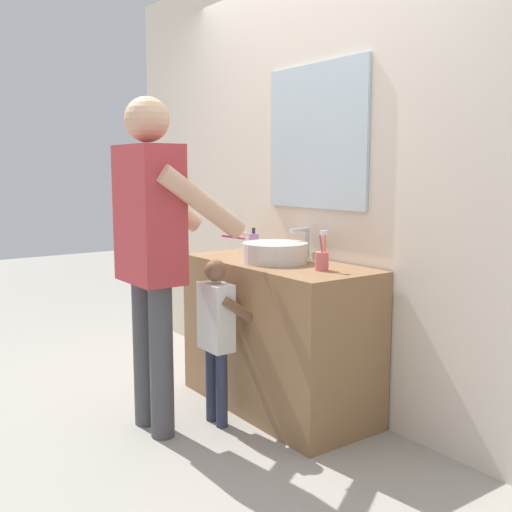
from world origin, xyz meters
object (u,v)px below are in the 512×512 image
object	(u,v)px
soap_bottle	(254,244)
adult_parent	(153,235)
child_toddler	(217,327)
toothbrush_cup	(322,260)

from	to	relation	value
soap_bottle	adult_parent	world-z (taller)	adult_parent
child_toddler	toothbrush_cup	bearing A→B (deg)	48.65
child_toddler	adult_parent	distance (m)	0.59
soap_bottle	child_toddler	world-z (taller)	soap_bottle
soap_bottle	child_toddler	distance (m)	0.67
toothbrush_cup	child_toddler	world-z (taller)	toothbrush_cup
soap_bottle	adult_parent	size ratio (longest dim) A/B	0.10
toothbrush_cup	adult_parent	size ratio (longest dim) A/B	0.12
child_toddler	soap_bottle	bearing A→B (deg)	124.27
soap_bottle	child_toddler	size ratio (longest dim) A/B	0.18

